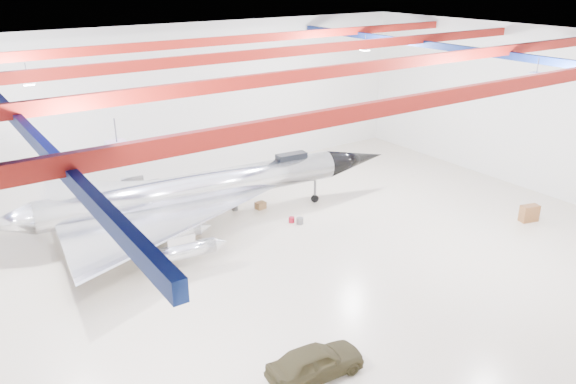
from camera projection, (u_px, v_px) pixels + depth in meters
floor at (289, 265)px, 29.25m from camera, size 40.00×40.00×0.00m
wall_back at (166, 107)px, 38.70m from camera, size 40.00×0.00×40.00m
wall_right at (533, 110)px, 37.73m from camera, size 0.00×30.00×30.00m
ceiling at (289, 49)px, 25.18m from camera, size 40.00×40.00×0.00m
ceiling_structure at (289, 64)px, 25.43m from camera, size 39.50×29.50×1.08m
jet_aircraft at (197, 192)px, 32.72m from camera, size 24.91×15.62×6.79m
jeep at (316, 361)px, 21.03m from camera, size 3.94×1.88×1.30m
desk at (529, 213)px, 34.12m from camera, size 1.23×0.85×1.03m
crate_ply at (195, 231)px, 32.48m from camera, size 0.66×0.59×0.39m
engine_drum at (300, 221)px, 33.86m from camera, size 0.54×0.54×0.38m
parts_bin at (260, 205)px, 36.02m from camera, size 0.67×0.56×0.44m
crate_small at (97, 250)px, 30.54m from camera, size 0.38×0.32×0.24m
tool_chest at (292, 220)px, 34.07m from camera, size 0.40×0.40×0.33m
oil_barrel at (200, 248)px, 30.57m from camera, size 0.56×0.49×0.34m
spares_box at (235, 207)px, 35.80m from camera, size 0.49×0.49×0.37m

